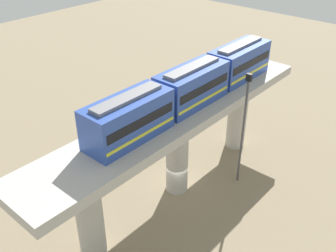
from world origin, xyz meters
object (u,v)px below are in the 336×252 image
at_px(train, 192,86).
at_px(parked_car_yellow, 120,143).
at_px(signal_post, 243,126).
at_px(parked_car_white, 119,116).
at_px(parked_car_blue, 45,186).

height_order(train, parked_car_yellow, train).
distance_m(parked_car_yellow, signal_post, 13.35).
bearing_deg(signal_post, parked_car_white, 179.69).
xyz_separation_m(parked_car_blue, signal_post, (11.67, 12.59, 5.03)).
xyz_separation_m(parked_car_yellow, parked_car_blue, (0.14, -8.91, 0.00)).
distance_m(train, signal_post, 5.78).
distance_m(parked_car_yellow, parked_car_white, 5.67).
xyz_separation_m(train, parked_car_blue, (-8.27, -9.68, -8.69)).
bearing_deg(parked_car_yellow, train, 7.36).
bearing_deg(parked_car_white, signal_post, 6.89).
xyz_separation_m(parked_car_yellow, signal_post, (11.80, 3.67, 5.03)).
bearing_deg(train, parked_car_white, 166.68).
height_order(parked_car_yellow, parked_car_blue, same).
bearing_deg(train, signal_post, 40.53).
bearing_deg(parked_car_white, train, -6.13).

